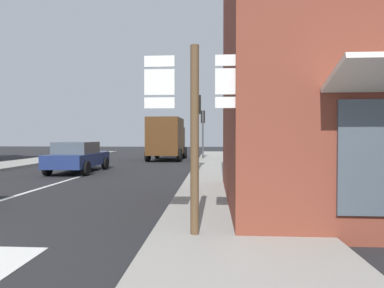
# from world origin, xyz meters

# --- Properties ---
(ground_plane) EXTENTS (80.00, 80.00, 0.00)m
(ground_plane) POSITION_xyz_m (0.00, 10.00, 0.00)
(ground_plane) COLOR #232326
(sidewalk_right) EXTENTS (2.97, 44.00, 0.14)m
(sidewalk_right) POSITION_xyz_m (6.18, 8.00, 0.07)
(sidewalk_right) COLOR gray
(sidewalk_right) RESTS_ON ground
(lane_centre_stripe) EXTENTS (0.16, 12.00, 0.01)m
(lane_centre_stripe) POSITION_xyz_m (0.00, 6.00, 0.01)
(lane_centre_stripe) COLOR silver
(lane_centre_stripe) RESTS_ON ground
(sedan_far) EXTENTS (2.04, 4.23, 1.47)m
(sedan_far) POSITION_xyz_m (-0.76, 10.49, 0.76)
(sedan_far) COLOR navy
(sedan_far) RESTS_ON ground
(delivery_truck) EXTENTS (2.56, 5.04, 3.05)m
(delivery_truck) POSITION_xyz_m (2.36, 18.83, 1.65)
(delivery_truck) COLOR #4C2D14
(delivery_truck) RESTS_ON ground
(route_sign_post) EXTENTS (1.66, 0.14, 3.20)m
(route_sign_post) POSITION_xyz_m (5.42, 0.53, 1.91)
(route_sign_post) COLOR brown
(route_sign_post) RESTS_ON ground
(traffic_light_near_right) EXTENTS (0.30, 0.49, 3.71)m
(traffic_light_near_right) POSITION_xyz_m (4.99, 10.80, 2.75)
(traffic_light_near_right) COLOR #47474C
(traffic_light_near_right) RESTS_ON ground
(traffic_light_far_right) EXTENTS (0.30, 0.49, 3.62)m
(traffic_light_far_right) POSITION_xyz_m (4.99, 19.00, 2.68)
(traffic_light_far_right) COLOR #47474C
(traffic_light_far_right) RESTS_ON ground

